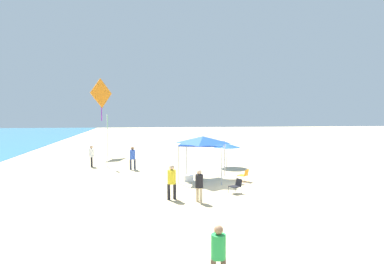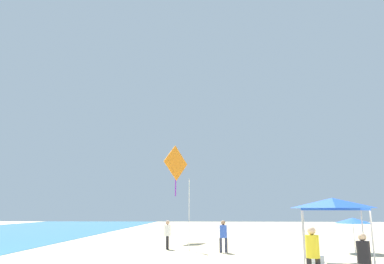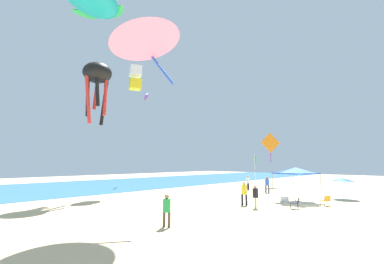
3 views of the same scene
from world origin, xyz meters
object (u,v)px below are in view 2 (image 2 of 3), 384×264
Objects in this scene: person_watching_sky at (364,256)px; person_beachcomber at (167,232)px; beach_umbrella at (353,221)px; cooler_box at (317,260)px; banner_flag at (189,207)px; canopy_tent at (332,204)px; person_kite_handler at (313,250)px; kite_diamond_orange at (176,165)px; person_near_umbrella at (223,234)px.

person_watching_sky is 0.98× the size of person_beachcomber.
beach_umbrella reaches higher than person_watching_sky.
person_watching_sky reaches higher than cooler_box.
canopy_tent is at bearing -126.35° from banner_flag.
cooler_box is at bearing -141.61° from person_beachcomber.
banner_flag reaches higher than person_kite_handler.
person_kite_handler is 1.56m from person_watching_sky.
person_kite_handler is (-4.85, 2.27, -1.57)m from canopy_tent.
canopy_tent is 2.09× the size of person_watching_sky.
kite_diamond_orange reaches higher than person_kite_handler.
beach_umbrella is 3.40× the size of cooler_box.
person_watching_sky is (-0.67, -1.41, -0.09)m from person_kite_handler.
banner_flag is 2.47× the size of person_beachcomber.
person_kite_handler is 1.04× the size of person_near_umbrella.
banner_flag is 12.53m from person_watching_sky.
kite_diamond_orange reaches higher than person_beachcomber.
banner_flag is 2.39× the size of person_near_umbrella.
beach_umbrella is at bearing -86.42° from kite_diamond_orange.
person_kite_handler is (-9.45, 4.77, -0.70)m from beach_umbrella.
person_kite_handler is 12.41m from person_beachcomber.
banner_flag reaches higher than beach_umbrella.
cooler_box is 0.15× the size of banner_flag.
person_kite_handler reaches higher than cooler_box.
person_near_umbrella is (-0.37, 7.55, -0.74)m from beach_umbrella.
kite_diamond_orange is (7.89, 11.23, 4.29)m from beach_umbrella.
cooler_box is at bearing -132.17° from banner_flag.
kite_diamond_orange is at bearing 31.15° from cooler_box.
person_beachcomber is 8.33m from kite_diamond_orange.
banner_flag is 2.75m from person_near_umbrella.
person_beachcomber is at bearing 50.59° from cooler_box.
person_watching_sky is at bearing 161.59° from beach_umbrella.
person_kite_handler reaches higher than person_beachcomber.
canopy_tent is 5.31m from beach_umbrella.
banner_flag is (5.23, 7.10, -0.09)m from canopy_tent.
banner_flag is at bearing 86.24° from beach_umbrella.
person_beachcomber is (5.87, 8.51, -1.64)m from canopy_tent.
person_kite_handler is at bearing 153.20° from beach_umbrella.
person_near_umbrella is (9.75, 4.18, 0.05)m from person_watching_sky.
person_kite_handler is at bearing 164.26° from cooler_box.
cooler_box is 16.07m from kite_diamond_orange.
person_kite_handler is at bearing -154.36° from banner_flag.
kite_diamond_orange is at bearing 173.86° from person_watching_sky.
canopy_tent is 5.65× the size of cooler_box.
cooler_box is 9.78m from person_beachcomber.
canopy_tent is at bearing 151.39° from beach_umbrella.
person_watching_sky is 0.41× the size of kite_diamond_orange.
person_kite_handler is (-10.08, -4.84, -1.48)m from banner_flag.
person_watching_sky is (-10.75, -6.24, -1.58)m from banner_flag.
person_near_umbrella is at bearing -91.71° from person_kite_handler.
person_watching_sky is 20.29m from kite_diamond_orange.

